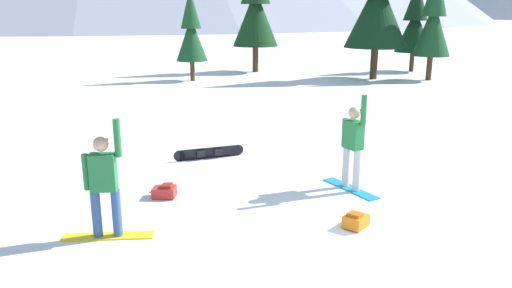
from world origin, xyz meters
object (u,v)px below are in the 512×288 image
at_px(loose_snowboard_near_right, 209,153).
at_px(pine_tree_short, 415,23).
at_px(pine_tree_leaning, 255,7).
at_px(pine_tree_slender, 191,31).
at_px(backpack_red, 165,191).
at_px(snowboarder_midground, 353,145).
at_px(snowboarder_foreground, 104,183).
at_px(backpack_orange, 356,220).
at_px(pine_tree_broad, 434,19).

xyz_separation_m(loose_snowboard_near_right, pine_tree_short, (6.00, 19.75, 2.67)).
distance_m(pine_tree_leaning, pine_tree_slender, 5.12).
distance_m(backpack_red, pine_tree_slender, 16.76).
bearing_deg(loose_snowboard_near_right, pine_tree_leaning, 99.65).
distance_m(snowboarder_midground, pine_tree_slender, 16.96).
bearing_deg(snowboarder_midground, pine_tree_slender, 121.28).
relative_size(pine_tree_leaning, pine_tree_short, 1.31).
xyz_separation_m(pine_tree_leaning, pine_tree_short, (8.96, 2.29, -0.87)).
xyz_separation_m(snowboarder_foreground, pine_tree_slender, (-5.05, 17.58, 1.60)).
height_order(loose_snowboard_near_right, backpack_orange, loose_snowboard_near_right).
distance_m(pine_tree_broad, pine_tree_leaning, 9.72).
height_order(snowboarder_foreground, snowboarder_midground, snowboarder_midground).
bearing_deg(pine_tree_short, backpack_red, -105.00).
bearing_deg(pine_tree_broad, snowboarder_foreground, -108.34).
bearing_deg(snowboarder_midground, snowboarder_foreground, -139.72).
bearing_deg(pine_tree_slender, snowboarder_midground, -58.72).
bearing_deg(snowboarder_foreground, pine_tree_slender, 106.02).
height_order(snowboarder_midground, pine_tree_leaning, pine_tree_leaning).
height_order(backpack_red, backpack_orange, backpack_orange).
xyz_separation_m(loose_snowboard_near_right, pine_tree_slender, (-5.26, 13.04, 2.37)).
height_order(snowboarder_foreground, pine_tree_leaning, pine_tree_leaning).
relative_size(backpack_red, pine_tree_broad, 0.10).
bearing_deg(backpack_orange, pine_tree_broad, 81.35).
distance_m(snowboarder_midground, backpack_orange, 2.03).
height_order(snowboarder_midground, backpack_red, snowboarder_midground).
bearing_deg(pine_tree_broad, snowboarder_midground, -100.12).
distance_m(snowboarder_foreground, pine_tree_leaning, 22.35).
relative_size(backpack_orange, pine_tree_slender, 0.12).
xyz_separation_m(backpack_red, backpack_orange, (3.71, -0.54, 0.00)).
bearing_deg(snowboarder_foreground, loose_snowboard_near_right, 87.38).
bearing_deg(loose_snowboard_near_right, backpack_red, -90.47).
height_order(pine_tree_slender, pine_tree_short, pine_tree_short).
relative_size(loose_snowboard_near_right, pine_tree_broad, 0.27).
relative_size(snowboarder_foreground, backpack_red, 3.59).
bearing_deg(pine_tree_leaning, loose_snowboard_near_right, -80.35).
height_order(snowboarder_midground, pine_tree_broad, pine_tree_broad).
distance_m(snowboarder_midground, pine_tree_leaning, 20.13).
height_order(snowboarder_foreground, pine_tree_short, pine_tree_short).
distance_m(loose_snowboard_near_right, pine_tree_short, 20.81).
relative_size(backpack_orange, pine_tree_broad, 0.10).
bearing_deg(snowboarder_midground, loose_snowboard_near_right, 158.31).
xyz_separation_m(snowboarder_foreground, loose_snowboard_near_right, (0.21, 4.55, -0.77)).
relative_size(snowboarder_foreground, backpack_orange, 3.56).
bearing_deg(pine_tree_slender, backpack_red, -71.60).
bearing_deg(backpack_red, loose_snowboard_near_right, 89.53).
relative_size(backpack_orange, pine_tree_leaning, 0.08).
bearing_deg(pine_tree_slender, pine_tree_broad, 14.33).
bearing_deg(pine_tree_broad, pine_tree_short, 99.75).
bearing_deg(snowboarder_midground, backpack_orange, -84.47).
xyz_separation_m(snowboarder_foreground, pine_tree_short, (6.20, 24.30, 1.90)).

